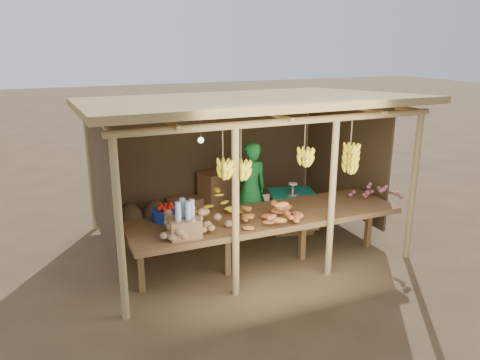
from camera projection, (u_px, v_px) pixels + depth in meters
name	position (u px, v px, depth m)	size (l,w,h in m)	color
ground	(240.00, 242.00, 7.63)	(60.00, 60.00, 0.00)	brown
stall_structure	(241.00, 125.00, 7.07)	(4.70, 3.50, 2.43)	#A58855
counter	(266.00, 219.00, 6.58)	(3.90, 1.05, 0.80)	brown
potato_heap	(190.00, 217.00, 5.96)	(1.01, 0.60, 0.37)	#9D7451
sweet_potato_heap	(272.00, 208.00, 6.31)	(0.91, 0.54, 0.35)	#BF6731
onion_heap	(377.00, 187.00, 7.22)	(0.70, 0.42, 0.35)	#A44F5F
banana_pile	(220.00, 202.00, 6.57)	(0.53, 0.32, 0.34)	yellow
tomato_basin	(166.00, 213.00, 6.37)	(0.41, 0.41, 0.21)	navy
bottle_box	(184.00, 223.00, 5.77)	(0.40, 0.33, 0.49)	#8F6040
vendor	(251.00, 190.00, 7.66)	(0.58, 0.38, 1.60)	#1B7A32
tarp_crate	(292.00, 210.00, 8.02)	(0.89, 0.82, 0.89)	brown
carton_stack	(206.00, 199.00, 8.52)	(1.22, 0.57, 0.85)	#8F6040
burlap_sacks	(142.00, 217.00, 7.92)	(0.91, 0.48, 0.65)	#4C3923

